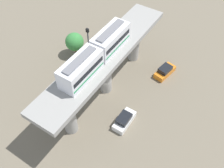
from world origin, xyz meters
TOP-DOWN VIEW (x-y plane):
  - ground_plane at (0.00, 0.00)m, footprint 120.00×120.00m
  - viaduct at (0.00, 0.00)m, footprint 5.20×28.00m
  - train at (0.00, 2.01)m, footprint 2.64×13.55m
  - parked_car_orange at (-6.75, -8.45)m, footprint 2.55×4.46m
  - parked_car_white at (-5.97, 4.03)m, footprint 1.80×4.20m
  - tree_near_viaduct at (9.55, -4.13)m, footprint 3.36×3.36m
  - signal_post at (3.40, -0.61)m, footprint 0.44×0.28m

SIDE VIEW (x-z plane):
  - ground_plane at x=0.00m, z-range 0.00..0.00m
  - parked_car_orange at x=-6.75m, z-range -0.14..1.62m
  - parked_car_white at x=-5.97m, z-range -0.14..1.62m
  - tree_near_viaduct at x=9.55m, z-range 0.66..5.36m
  - signal_post at x=3.40m, z-range 0.53..11.14m
  - viaduct at x=0.00m, z-range 2.00..10.01m
  - train at x=0.00m, z-range 7.93..11.17m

